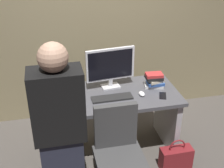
# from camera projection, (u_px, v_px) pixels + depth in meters

# --- Properties ---
(ground_plane) EXTENTS (9.00, 9.00, 0.00)m
(ground_plane) POSITION_uv_depth(u_px,v_px,m) (111.00, 149.00, 3.55)
(ground_plane) COLOR #4C4742
(wall_back) EXTENTS (6.40, 0.10, 3.00)m
(wall_back) POSITION_uv_depth(u_px,v_px,m) (95.00, 4.00, 3.64)
(wall_back) COLOR #8C7F5B
(wall_back) RESTS_ON ground
(desk) EXTENTS (1.46, 0.71, 0.74)m
(desk) POSITION_uv_depth(u_px,v_px,m) (111.00, 112.00, 3.31)
(desk) COLOR #4C4C51
(desk) RESTS_ON ground
(office_chair) EXTENTS (0.52, 0.52, 0.94)m
(office_chair) POSITION_uv_depth(u_px,v_px,m) (119.00, 160.00, 2.76)
(office_chair) COLOR black
(office_chair) RESTS_ON ground
(person_at_desk) EXTENTS (0.40, 0.24, 1.64)m
(person_at_desk) POSITION_uv_depth(u_px,v_px,m) (61.00, 137.00, 2.39)
(person_at_desk) COLOR #262838
(person_at_desk) RESTS_ON ground
(monitor) EXTENTS (0.54, 0.16, 0.46)m
(monitor) POSITION_uv_depth(u_px,v_px,m) (110.00, 66.00, 3.23)
(monitor) COLOR silver
(monitor) RESTS_ON desk
(keyboard) EXTENTS (0.43, 0.14, 0.02)m
(keyboard) POSITION_uv_depth(u_px,v_px,m) (112.00, 98.00, 3.12)
(keyboard) COLOR #262626
(keyboard) RESTS_ON desk
(mouse) EXTENTS (0.06, 0.10, 0.03)m
(mouse) POSITION_uv_depth(u_px,v_px,m) (142.00, 94.00, 3.18)
(mouse) COLOR white
(mouse) RESTS_ON desk
(cup_near_keyboard) EXTENTS (0.07, 0.07, 0.10)m
(cup_near_keyboard) POSITION_uv_depth(u_px,v_px,m) (75.00, 98.00, 3.03)
(cup_near_keyboard) COLOR #3372B2
(cup_near_keyboard) RESTS_ON desk
(book_stack) EXTENTS (0.23, 0.18, 0.16)m
(book_stack) POSITION_uv_depth(u_px,v_px,m) (154.00, 80.00, 3.32)
(book_stack) COLOR white
(book_stack) RESTS_ON desk
(cell_phone) EXTENTS (0.12, 0.16, 0.01)m
(cell_phone) POSITION_uv_depth(u_px,v_px,m) (163.00, 96.00, 3.17)
(cell_phone) COLOR black
(cell_phone) RESTS_ON desk
(handbag) EXTENTS (0.34, 0.14, 0.38)m
(handbag) POSITION_uv_depth(u_px,v_px,m) (176.00, 158.00, 3.21)
(handbag) COLOR maroon
(handbag) RESTS_ON ground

